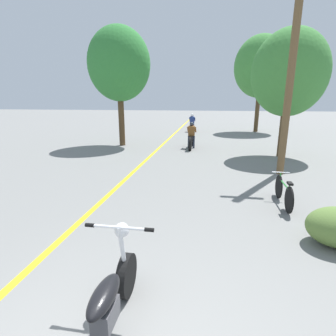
# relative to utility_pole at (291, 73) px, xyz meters

# --- Properties ---
(lane_stripe_center) EXTENTS (0.14, 48.00, 0.01)m
(lane_stripe_center) POSITION_rel_utility_pole_xyz_m (-5.16, 4.76, -3.35)
(lane_stripe_center) COLOR yellow
(lane_stripe_center) RESTS_ON ground
(utility_pole) EXTENTS (1.10, 0.24, 6.53)m
(utility_pole) POSITION_rel_utility_pole_xyz_m (0.00, 0.00, 0.00)
(utility_pole) COLOR brown
(utility_pole) RESTS_ON ground
(roadside_tree_right_near) EXTENTS (3.16, 2.84, 5.44)m
(roadside_tree_right_near) POSITION_rel_utility_pole_xyz_m (0.74, 3.06, 0.25)
(roadside_tree_right_near) COLOR #513A23
(roadside_tree_right_near) RESTS_ON ground
(roadside_tree_right_far) EXTENTS (3.99, 3.59, 7.23)m
(roadside_tree_right_far) POSITION_rel_utility_pole_xyz_m (1.12, 12.61, 1.56)
(roadside_tree_right_far) COLOR #513A23
(roadside_tree_right_far) RESTS_ON ground
(roadside_tree_left) EXTENTS (3.33, 3.00, 6.25)m
(roadside_tree_left) POSITION_rel_utility_pole_xyz_m (-7.38, 4.78, 0.96)
(roadside_tree_left) COLOR #513A23
(roadside_tree_left) RESTS_ON ground
(motorcycle_foreground) EXTENTS (0.84, 1.99, 1.10)m
(motorcycle_foreground) POSITION_rel_utility_pole_xyz_m (-3.50, -7.19, -2.95)
(motorcycle_foreground) COLOR black
(motorcycle_foreground) RESTS_ON ground
(motorcycle_rider_lead) EXTENTS (0.50, 2.18, 1.38)m
(motorcycle_rider_lead) POSITION_rel_utility_pole_xyz_m (-3.45, 4.52, -2.83)
(motorcycle_rider_lead) COLOR black
(motorcycle_rider_lead) RESTS_ON ground
(motorcycle_rider_far) EXTENTS (0.50, 2.09, 1.44)m
(motorcycle_rider_far) POSITION_rel_utility_pole_xyz_m (-3.94, 11.80, -2.81)
(motorcycle_rider_far) COLOR black
(motorcycle_rider_far) RESTS_ON ground
(bicycle_parked) EXTENTS (0.44, 1.58, 0.73)m
(bicycle_parked) POSITION_rel_utility_pole_xyz_m (-0.63, -2.95, -3.01)
(bicycle_parked) COLOR black
(bicycle_parked) RESTS_ON ground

